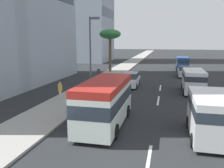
{
  "coord_description": "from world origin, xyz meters",
  "views": [
    {
      "loc": [
        -5.21,
        -0.63,
        5.35
      ],
      "look_at": [
        16.21,
        4.36,
        1.22
      ],
      "focal_mm": 38.04,
      "sensor_mm": 36.0,
      "label": 1
    }
  ],
  "objects_px": {
    "minibus_sixth": "(105,101)",
    "pedestrian_mid_block": "(99,73)",
    "van_third": "(211,114)",
    "van_fifth": "(183,63)",
    "car_fourth": "(131,80)",
    "van_lead": "(193,80)",
    "pedestrian_near_lamp": "(60,90)",
    "street_lamp": "(91,48)",
    "palm_tree": "(110,35)",
    "car_second": "(185,71)"
  },
  "relations": [
    {
      "from": "car_fourth",
      "to": "van_fifth",
      "type": "xyz_separation_m",
      "value": [
        16.87,
        -6.7,
        0.56
      ]
    },
    {
      "from": "car_second",
      "to": "van_third",
      "type": "relative_size",
      "value": 0.97
    },
    {
      "from": "pedestrian_near_lamp",
      "to": "minibus_sixth",
      "type": "bearing_deg",
      "value": 100.19
    },
    {
      "from": "street_lamp",
      "to": "car_second",
      "type": "bearing_deg",
      "value": -30.91
    },
    {
      "from": "minibus_sixth",
      "to": "pedestrian_mid_block",
      "type": "relative_size",
      "value": 3.91
    },
    {
      "from": "minibus_sixth",
      "to": "palm_tree",
      "type": "height_order",
      "value": "palm_tree"
    },
    {
      "from": "car_fourth",
      "to": "pedestrian_near_lamp",
      "type": "distance_m",
      "value": 9.58
    },
    {
      "from": "pedestrian_near_lamp",
      "to": "car_second",
      "type": "bearing_deg",
      "value": -161.62
    },
    {
      "from": "car_second",
      "to": "street_lamp",
      "type": "bearing_deg",
      "value": 149.09
    },
    {
      "from": "car_fourth",
      "to": "palm_tree",
      "type": "distance_m",
      "value": 13.47
    },
    {
      "from": "van_lead",
      "to": "van_fifth",
      "type": "distance_m",
      "value": 18.81
    },
    {
      "from": "car_second",
      "to": "pedestrian_near_lamp",
      "type": "relative_size",
      "value": 2.84
    },
    {
      "from": "pedestrian_mid_block",
      "to": "car_fourth",
      "type": "bearing_deg",
      "value": 118.8
    },
    {
      "from": "minibus_sixth",
      "to": "street_lamp",
      "type": "relative_size",
      "value": 0.93
    },
    {
      "from": "pedestrian_near_lamp",
      "to": "car_fourth",
      "type": "bearing_deg",
      "value": -159.26
    },
    {
      "from": "van_fifth",
      "to": "pedestrian_near_lamp",
      "type": "bearing_deg",
      "value": 155.02
    },
    {
      "from": "pedestrian_mid_block",
      "to": "street_lamp",
      "type": "distance_m",
      "value": 9.25
    },
    {
      "from": "van_fifth",
      "to": "pedestrian_mid_block",
      "type": "xyz_separation_m",
      "value": [
        -14.75,
        11.19,
        -0.22
      ]
    },
    {
      "from": "palm_tree",
      "to": "van_third",
      "type": "bearing_deg",
      "value": -154.98
    },
    {
      "from": "van_third",
      "to": "car_fourth",
      "type": "distance_m",
      "value": 15.11
    },
    {
      "from": "palm_tree",
      "to": "car_second",
      "type": "bearing_deg",
      "value": -99.95
    },
    {
      "from": "van_fifth",
      "to": "street_lamp",
      "type": "bearing_deg",
      "value": 157.94
    },
    {
      "from": "pedestrian_near_lamp",
      "to": "van_fifth",
      "type": "bearing_deg",
      "value": -152.99
    },
    {
      "from": "van_lead",
      "to": "car_second",
      "type": "distance_m",
      "value": 11.16
    },
    {
      "from": "pedestrian_mid_block",
      "to": "street_lamp",
      "type": "relative_size",
      "value": 0.24
    },
    {
      "from": "van_third",
      "to": "van_fifth",
      "type": "bearing_deg",
      "value": -0.45
    },
    {
      "from": "street_lamp",
      "to": "van_lead",
      "type": "bearing_deg",
      "value": -65.26
    },
    {
      "from": "van_lead",
      "to": "street_lamp",
      "type": "bearing_deg",
      "value": 114.74
    },
    {
      "from": "car_second",
      "to": "van_third",
      "type": "distance_m",
      "value": 22.86
    },
    {
      "from": "van_lead",
      "to": "pedestrian_near_lamp",
      "type": "height_order",
      "value": "van_lead"
    },
    {
      "from": "van_fifth",
      "to": "pedestrian_near_lamp",
      "type": "xyz_separation_m",
      "value": [
        -25.06,
        11.67,
        -0.3
      ]
    },
    {
      "from": "van_third",
      "to": "palm_tree",
      "type": "xyz_separation_m",
      "value": [
        24.91,
        11.63,
        4.64
      ]
    },
    {
      "from": "minibus_sixth",
      "to": "pedestrian_mid_block",
      "type": "bearing_deg",
      "value": -162.15
    },
    {
      "from": "car_second",
      "to": "minibus_sixth",
      "type": "bearing_deg",
      "value": 164.34
    },
    {
      "from": "minibus_sixth",
      "to": "pedestrian_mid_block",
      "type": "distance_m",
      "value": 15.85
    },
    {
      "from": "car_second",
      "to": "van_third",
      "type": "xyz_separation_m",
      "value": [
        -22.85,
        0.13,
        0.64
      ]
    },
    {
      "from": "car_second",
      "to": "van_fifth",
      "type": "distance_m",
      "value": 7.68
    },
    {
      "from": "van_fifth",
      "to": "pedestrian_mid_block",
      "type": "bearing_deg",
      "value": 142.83
    },
    {
      "from": "van_fifth",
      "to": "car_second",
      "type": "bearing_deg",
      "value": 179.15
    },
    {
      "from": "van_lead",
      "to": "palm_tree",
      "type": "bearing_deg",
      "value": 41.94
    },
    {
      "from": "pedestrian_near_lamp",
      "to": "pedestrian_mid_block",
      "type": "xyz_separation_m",
      "value": [
        10.3,
        -0.48,
        0.08
      ]
    },
    {
      "from": "van_lead",
      "to": "van_fifth",
      "type": "bearing_deg",
      "value": 0.01
    },
    {
      "from": "van_lead",
      "to": "minibus_sixth",
      "type": "bearing_deg",
      "value": 150.12
    },
    {
      "from": "car_second",
      "to": "pedestrian_mid_block",
      "type": "relative_size",
      "value": 2.64
    },
    {
      "from": "car_fourth",
      "to": "street_lamp",
      "type": "relative_size",
      "value": 0.6
    },
    {
      "from": "minibus_sixth",
      "to": "pedestrian_near_lamp",
      "type": "bearing_deg",
      "value": -131.8
    },
    {
      "from": "van_third",
      "to": "pedestrian_near_lamp",
      "type": "distance_m",
      "value": 12.67
    },
    {
      "from": "car_second",
      "to": "van_fifth",
      "type": "height_order",
      "value": "van_fifth"
    },
    {
      "from": "minibus_sixth",
      "to": "palm_tree",
      "type": "bearing_deg",
      "value": -167.12
    },
    {
      "from": "van_fifth",
      "to": "pedestrian_mid_block",
      "type": "distance_m",
      "value": 18.52
    }
  ]
}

